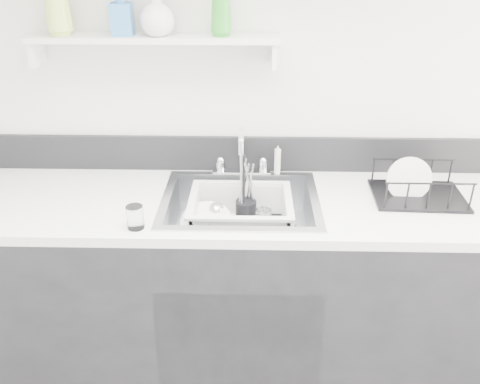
{
  "coord_description": "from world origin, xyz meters",
  "views": [
    {
      "loc": [
        0.04,
        -0.65,
        1.88
      ],
      "look_at": [
        0.0,
        1.14,
        0.98
      ],
      "focal_mm": 38.0,
      "sensor_mm": 36.0,
      "label": 1
    }
  ],
  "objects_px": {
    "wash_tub": "(241,216)",
    "dish_rack": "(420,183)",
    "sink": "(240,219)",
    "counter_run": "(240,290)"
  },
  "relations": [
    {
      "from": "wash_tub",
      "to": "sink",
      "type": "bearing_deg",
      "value": -91.89
    },
    {
      "from": "sink",
      "to": "wash_tub",
      "type": "bearing_deg",
      "value": 88.11
    },
    {
      "from": "counter_run",
      "to": "wash_tub",
      "type": "xyz_separation_m",
      "value": [
        0.0,
        0.02,
        0.37
      ]
    },
    {
      "from": "counter_run",
      "to": "wash_tub",
      "type": "distance_m",
      "value": 0.37
    },
    {
      "from": "sink",
      "to": "wash_tub",
      "type": "height_order",
      "value": "sink"
    },
    {
      "from": "counter_run",
      "to": "wash_tub",
      "type": "height_order",
      "value": "counter_run"
    },
    {
      "from": "sink",
      "to": "counter_run",
      "type": "bearing_deg",
      "value": 0.0
    },
    {
      "from": "counter_run",
      "to": "sink",
      "type": "height_order",
      "value": "sink"
    },
    {
      "from": "wash_tub",
      "to": "dish_rack",
      "type": "height_order",
      "value": "dish_rack"
    },
    {
      "from": "counter_run",
      "to": "sink",
      "type": "distance_m",
      "value": 0.37
    }
  ]
}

